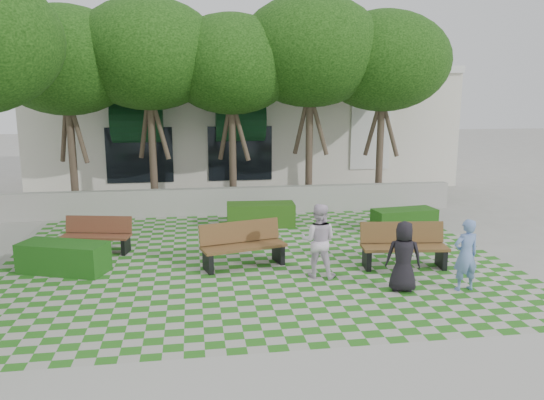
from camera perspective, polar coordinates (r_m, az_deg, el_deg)
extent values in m
plane|color=gray|center=(12.10, -1.29, -7.99)|extent=(90.00, 90.00, 0.00)
plane|color=#2B721E|center=(13.04, -1.86, -6.52)|extent=(12.00, 12.00, 0.00)
cube|color=#9E9B93|center=(7.88, 3.36, -19.27)|extent=(16.00, 2.00, 0.01)
cube|color=#9E9B93|center=(17.94, -3.83, -0.08)|extent=(15.00, 0.36, 0.90)
cube|color=brown|center=(12.75, 14.07, -4.98)|extent=(2.04, 0.83, 0.07)
cube|color=brown|center=(12.94, 13.79, -3.36)|extent=(1.98, 0.36, 0.50)
cube|color=black|center=(12.61, 10.15, -6.19)|extent=(0.17, 0.56, 0.48)
cube|color=black|center=(13.09, 17.74, -5.91)|extent=(0.17, 0.56, 0.48)
cube|color=brown|center=(12.46, -3.03, -5.03)|extent=(2.07, 1.09, 0.07)
cube|color=brown|center=(12.64, -3.50, -3.40)|extent=(1.95, 0.64, 0.50)
cube|color=black|center=(12.27, -6.90, -6.60)|extent=(0.25, 0.56, 0.48)
cube|color=black|center=(12.85, 0.68, -5.68)|extent=(0.25, 0.56, 0.48)
cube|color=brown|center=(14.26, -18.43, -3.74)|extent=(1.81, 0.88, 0.06)
cube|color=brown|center=(14.42, -18.14, -2.48)|extent=(1.72, 0.48, 0.44)
cube|color=black|center=(14.62, -21.20, -4.47)|extent=(0.19, 0.49, 0.42)
cube|color=black|center=(14.05, -15.44, -4.72)|extent=(0.19, 0.49, 0.42)
cube|color=#1A4612|center=(16.22, 14.03, -2.08)|extent=(1.95, 0.98, 0.65)
cube|color=#234C14|center=(16.25, -1.22, -1.59)|extent=(2.10, 0.93, 0.72)
cube|color=#184813|center=(13.03, -21.51, -5.78)|extent=(2.13, 1.43, 0.69)
imported|color=#6D8CC8|center=(11.64, 20.11, -5.58)|extent=(0.59, 0.41, 1.52)
imported|color=black|center=(11.24, 13.96, -5.92)|extent=(0.83, 0.66, 1.47)
imported|color=silver|center=(11.76, 5.01, -4.37)|extent=(0.97, 0.87, 1.66)
cylinder|color=#47382B|center=(19.47, -20.65, 4.21)|extent=(0.26, 0.26, 3.64)
ellipsoid|color=#1E4C11|center=(19.37, -21.34, 13.78)|extent=(4.80, 4.80, 3.60)
cylinder|color=#47382B|center=(19.08, -12.69, 4.79)|extent=(0.26, 0.26, 3.81)
ellipsoid|color=#1E4C11|center=(19.01, -13.15, 15.02)|extent=(5.00, 5.00, 3.75)
cylinder|color=#47382B|center=(19.10, -4.25, 4.70)|extent=(0.26, 0.26, 3.58)
ellipsoid|color=#1E4C11|center=(19.00, -4.39, 14.33)|extent=(4.60, 4.60, 3.45)
cylinder|color=#47382B|center=(19.50, 4.01, 5.34)|extent=(0.26, 0.26, 3.92)
ellipsoid|color=#1E4C11|center=(19.44, 4.16, 15.65)|extent=(5.20, 5.20, 3.90)
cylinder|color=#47382B|center=(20.27, 11.51, 5.05)|extent=(0.26, 0.26, 3.70)
ellipsoid|color=#1E4C11|center=(20.18, 11.89, 14.40)|extent=(4.80, 4.80, 3.60)
cube|color=silver|center=(25.68, -3.18, 8.03)|extent=(18.00, 8.00, 5.00)
cube|color=white|center=(21.68, -2.21, 14.02)|extent=(18.00, 0.30, 0.30)
cube|color=black|center=(22.82, 10.51, 6.67)|extent=(1.40, 0.10, 2.40)
cylinder|color=#0E361A|center=(21.62, -14.23, 8.39)|extent=(3.00, 1.80, 1.80)
cube|color=black|center=(21.73, -14.05, 4.70)|extent=(2.60, 0.08, 2.20)
cylinder|color=#0E361A|center=(21.61, -3.50, 8.71)|extent=(3.00, 1.80, 1.80)
cube|color=black|center=(21.72, -3.45, 5.02)|extent=(2.60, 0.08, 2.20)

